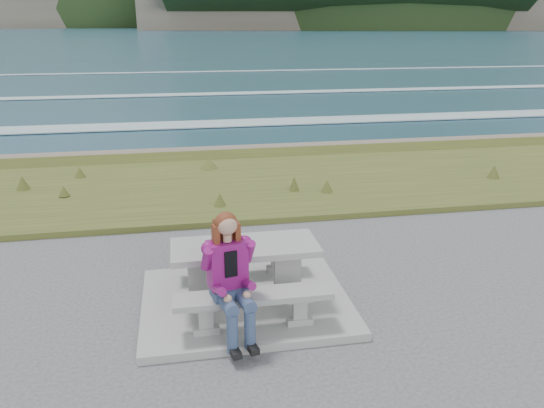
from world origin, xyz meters
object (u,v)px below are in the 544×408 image
object	(u,v)px
bench_seaward	(239,251)
bench_landward	(253,301)
seated_woman	(233,295)
picnic_table	(245,257)

from	to	relation	value
bench_seaward	bench_landward	bearing A→B (deg)	-90.00
bench_landward	seated_woman	distance (m)	0.33
bench_seaward	seated_woman	bearing A→B (deg)	-99.11
seated_woman	bench_landward	bearing A→B (deg)	15.85
bench_seaward	seated_woman	world-z (taller)	seated_woman
picnic_table	seated_woman	distance (m)	0.87
bench_seaward	seated_woman	size ratio (longest dim) A/B	1.26
bench_seaward	seated_woman	xyz separation A→B (m)	(-0.25, -1.53, 0.18)
bench_seaward	picnic_table	bearing A→B (deg)	-90.00
picnic_table	seated_woman	world-z (taller)	seated_woman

